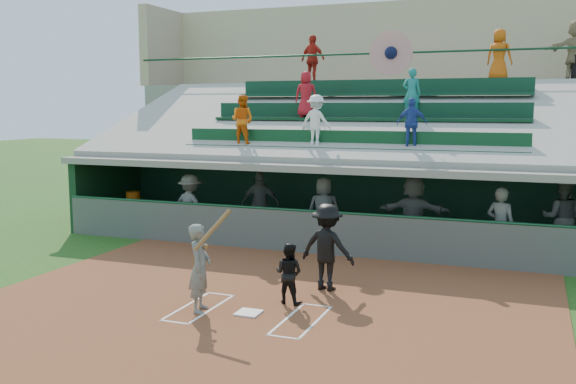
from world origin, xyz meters
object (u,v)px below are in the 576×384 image
at_px(batter_at_plate, 200,267).
at_px(water_cooler, 133,198).
at_px(home_plate, 249,313).
at_px(catcher, 289,273).
at_px(white_table, 134,216).

height_order(batter_at_plate, water_cooler, batter_at_plate).
relative_size(home_plate, water_cooler, 1.00).
bearing_deg(catcher, batter_at_plate, 43.58).
relative_size(catcher, white_table, 1.54).
distance_m(home_plate, catcher, 1.13).
bearing_deg(catcher, home_plate, 68.12).
height_order(home_plate, water_cooler, water_cooler).
relative_size(home_plate, batter_at_plate, 0.22).
xyz_separation_m(home_plate, water_cooler, (-6.88, 6.45, 0.89)).
xyz_separation_m(home_plate, batter_at_plate, (-0.89, -0.18, 0.82)).
relative_size(batter_at_plate, catcher, 1.66).
distance_m(home_plate, batter_at_plate, 1.22).
height_order(catcher, white_table, catcher).
bearing_deg(batter_at_plate, home_plate, 11.27).
distance_m(batter_at_plate, catcher, 1.72).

